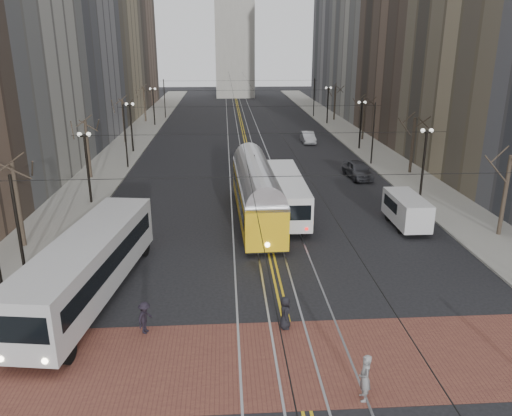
{
  "coord_description": "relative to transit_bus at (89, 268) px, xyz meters",
  "views": [
    {
      "loc": [
        -2.73,
        -21.46,
        12.53
      ],
      "look_at": [
        -0.93,
        7.08,
        3.0
      ],
      "focal_mm": 35.0,
      "sensor_mm": 36.0,
      "label": 1
    }
  ],
  "objects": [
    {
      "name": "building_right_far",
      "position": [
        35.25,
        83.98,
        18.34
      ],
      "size": [
        16.0,
        20.0,
        40.0
      ],
      "primitive_type": "cube",
      "color": "slate",
      "rests_on": "ground"
    },
    {
      "name": "pedestrian_a",
      "position": [
        9.61,
        -3.52,
        -0.86
      ],
      "size": [
        0.58,
        0.82,
        1.58
      ],
      "primitive_type": "imported",
      "rotation": [
        0.0,
        0.0,
        1.47
      ],
      "color": "black",
      "rests_on": "crosswalk_band"
    },
    {
      "name": "rear_bus",
      "position": [
        11.55,
        12.63,
        -0.19
      ],
      "size": [
        2.56,
        11.3,
        2.94
      ],
      "primitive_type": "cube",
      "rotation": [
        0.0,
        0.0,
        -0.01
      ],
      "color": "white",
      "rests_on": "ground"
    },
    {
      "name": "pedestrian_b",
      "position": [
        11.93,
        -8.52,
        -0.72
      ],
      "size": [
        0.48,
        0.7,
        1.85
      ],
      "primitive_type": "imported",
      "rotation": [
        0.0,
        0.0,
        4.66
      ],
      "color": "gray",
      "rests_on": "crosswalk_band"
    },
    {
      "name": "streetcar_rails",
      "position": [
        9.75,
        42.98,
        -1.66
      ],
      "size": [
        4.8,
        130.0,
        0.02
      ],
      "primitive_type": "cube",
      "color": "gray",
      "rests_on": "ground"
    },
    {
      "name": "streetcar",
      "position": [
        9.25,
        11.51,
        0.04
      ],
      "size": [
        3.1,
        14.5,
        3.4
      ],
      "primitive_type": "cube",
      "rotation": [
        0.0,
        0.0,
        0.03
      ],
      "color": "yellow",
      "rests_on": "ground"
    },
    {
      "name": "sidewalk_right",
      "position": [
        24.75,
        42.98,
        -1.59
      ],
      "size": [
        5.0,
        140.0,
        0.15
      ],
      "primitive_type": "cube",
      "color": "gray",
      "rests_on": "ground"
    },
    {
      "name": "sedan_silver",
      "position": [
        17.85,
        40.63,
        -0.94
      ],
      "size": [
        1.54,
        4.41,
        1.45
      ],
      "primitive_type": "imported",
      "rotation": [
        0.0,
        0.0,
        0.0
      ],
      "color": "#9A9DA1",
      "rests_on": "ground"
    },
    {
      "name": "trolley_wires",
      "position": [
        9.75,
        32.81,
        2.11
      ],
      "size": [
        25.96,
        120.0,
        6.6
      ],
      "color": "black",
      "rests_on": "ground"
    },
    {
      "name": "street_trees",
      "position": [
        9.75,
        33.23,
        1.14
      ],
      "size": [
        31.68,
        53.28,
        5.6
      ],
      "color": "#382D23",
      "rests_on": "ground"
    },
    {
      "name": "sedan_grey",
      "position": [
        19.78,
        22.7,
        -0.84
      ],
      "size": [
        2.37,
        4.99,
        1.65
      ],
      "primitive_type": "imported",
      "rotation": [
        0.0,
        0.0,
        0.09
      ],
      "color": "#393A40",
      "rests_on": "ground"
    },
    {
      "name": "ground",
      "position": [
        9.75,
        -2.02,
        -1.66
      ],
      "size": [
        260.0,
        260.0,
        0.0
      ],
      "primitive_type": "plane",
      "color": "black",
      "rests_on": "ground"
    },
    {
      "name": "pedestrian_d",
      "position": [
        3.27,
        -3.52,
        -0.89
      ],
      "size": [
        0.9,
        1.13,
        1.53
      ],
      "primitive_type": "imported",
      "rotation": [
        0.0,
        0.0,
        1.18
      ],
      "color": "black",
      "rests_on": "crosswalk_band"
    },
    {
      "name": "transit_bus",
      "position": [
        0.0,
        0.0,
        0.0
      ],
      "size": [
        4.6,
        13.55,
        3.32
      ],
      "primitive_type": "cube",
      "rotation": [
        0.0,
        0.0,
        -0.14
      ],
      "color": "#BBBBBB",
      "rests_on": "ground"
    },
    {
      "name": "lamp_posts",
      "position": [
        9.75,
        26.73,
        1.14
      ],
      "size": [
        27.6,
        57.2,
        5.6
      ],
      "color": "black",
      "rests_on": "ground"
    },
    {
      "name": "crosswalk_band",
      "position": [
        9.75,
        -6.02,
        -1.66
      ],
      "size": [
        25.0,
        6.0,
        0.01
      ],
      "primitive_type": "cube",
      "color": "brown",
      "rests_on": "ground"
    },
    {
      "name": "building_left_mid",
      "position": [
        -15.75,
        43.98,
        15.34
      ],
      "size": [
        16.0,
        20.0,
        34.0
      ],
      "primitive_type": "cube",
      "color": "slate",
      "rests_on": "ground"
    },
    {
      "name": "cargo_van",
      "position": [
        19.75,
        9.17,
        -0.54
      ],
      "size": [
        1.96,
        5.09,
        2.25
      ],
      "primitive_type": "cube",
      "rotation": [
        0.0,
        0.0,
        0.0
      ],
      "color": "silver",
      "rests_on": "ground"
    },
    {
      "name": "building_left_far",
      "position": [
        -15.75,
        83.98,
        18.34
      ],
      "size": [
        16.0,
        20.0,
        40.0
      ],
      "primitive_type": "cube",
      "color": "brown",
      "rests_on": "ground"
    },
    {
      "name": "centre_lines",
      "position": [
        9.75,
        42.98,
        -1.65
      ],
      "size": [
        0.42,
        130.0,
        0.01
      ],
      "primitive_type": "cube",
      "color": "gold",
      "rests_on": "ground"
    },
    {
      "name": "building_right_mid",
      "position": [
        35.25,
        43.98,
        15.34
      ],
      "size": [
        16.0,
        20.0,
        34.0
      ],
      "primitive_type": "cube",
      "color": "brown",
      "rests_on": "ground"
    },
    {
      "name": "sidewalk_left",
      "position": [
        -5.25,
        42.98,
        -1.59
      ],
      "size": [
        5.0,
        140.0,
        0.15
      ],
      "primitive_type": "cube",
      "color": "gray",
      "rests_on": "ground"
    }
  ]
}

